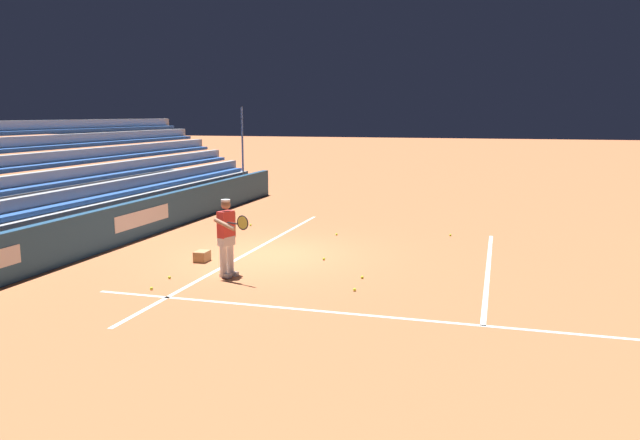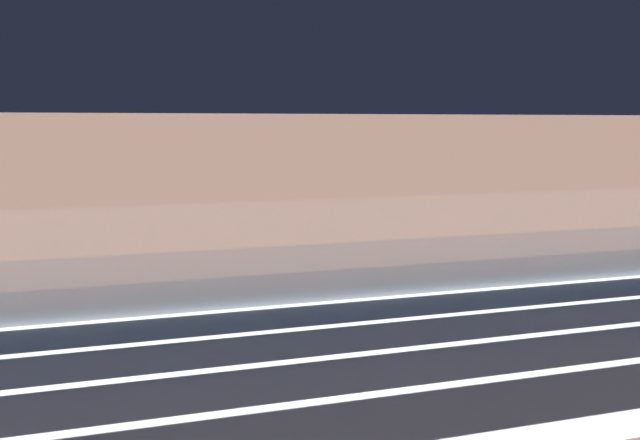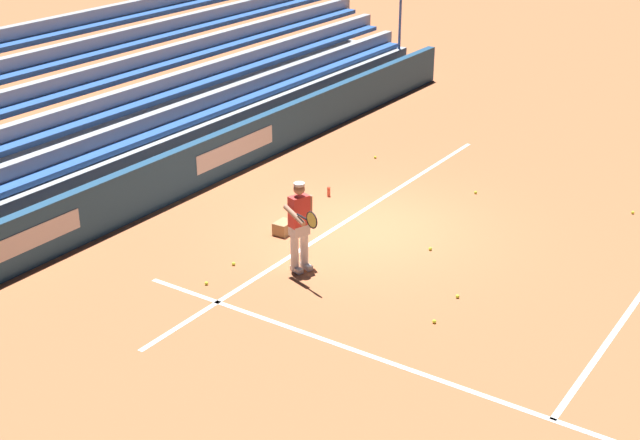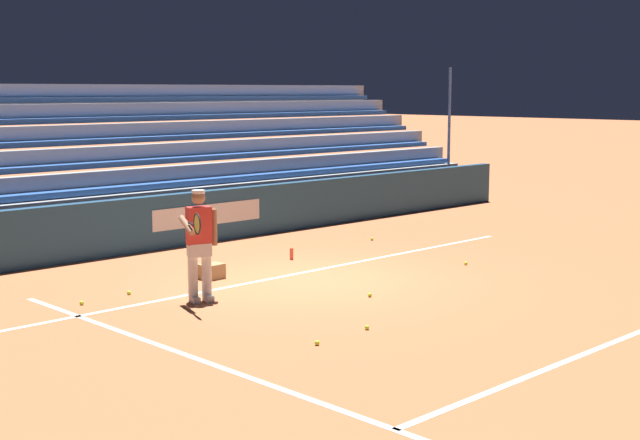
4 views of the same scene
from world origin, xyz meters
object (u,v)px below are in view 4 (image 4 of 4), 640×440
object	(u,v)px
tennis_player	(199,244)
tennis_ball_near_player	(82,303)
tennis_ball_midcourt	(370,295)
tennis_ball_on_baseline	(466,263)
tennis_ball_far_left	(372,239)
tennis_ball_far_right	(317,343)
water_bottle	(292,254)
ball_box_cardboard	(211,271)
tennis_ball_stray_back	(367,327)
tennis_ball_toward_net	(129,293)

from	to	relation	value
tennis_player	tennis_ball_near_player	distance (m)	1.97
tennis_ball_midcourt	tennis_ball_on_baseline	bearing A→B (deg)	-170.97
tennis_ball_on_baseline	tennis_player	bearing A→B (deg)	-12.07
tennis_ball_on_baseline	tennis_ball_far_left	distance (m)	3.14
tennis_ball_on_baseline	tennis_ball_midcourt	bearing A→B (deg)	9.03
tennis_ball_near_player	tennis_ball_far_right	xyz separation A→B (m)	(-1.06, 4.01, 0.00)
tennis_ball_near_player	tennis_ball_on_baseline	size ratio (longest dim) A/B	1.00
tennis_ball_far_right	tennis_ball_far_left	distance (m)	8.03
tennis_player	tennis_ball_far_left	distance (m)	6.36
tennis_player	tennis_ball_on_baseline	size ratio (longest dim) A/B	25.98
tennis_ball_far_right	water_bottle	xyz separation A→B (m)	(-3.66, -4.49, 0.08)
ball_box_cardboard	water_bottle	distance (m)	2.20
tennis_ball_stray_back	water_bottle	size ratio (longest dim) A/B	0.30
tennis_player	tennis_ball_on_baseline	bearing A→B (deg)	167.93
water_bottle	tennis_player	bearing A→B (deg)	24.93
tennis_ball_far_left	tennis_ball_toward_net	bearing A→B (deg)	6.91
ball_box_cardboard	tennis_ball_toward_net	size ratio (longest dim) A/B	6.06
tennis_ball_toward_net	tennis_ball_midcourt	bearing A→B (deg)	133.59
tennis_ball_midcourt	tennis_ball_far_left	size ratio (longest dim) A/B	1.00
water_bottle	tennis_ball_on_baseline	bearing A→B (deg)	126.36
ball_box_cardboard	tennis_ball_on_baseline	distance (m)	4.73
tennis_ball_stray_back	water_bottle	bearing A→B (deg)	-121.00
tennis_player	tennis_ball_stray_back	distance (m)	3.09
tennis_ball_toward_net	tennis_ball_on_baseline	distance (m)	6.22
tennis_ball_far_right	water_bottle	size ratio (longest dim) A/B	0.30
tennis_ball_stray_back	tennis_ball_midcourt	world-z (taller)	same
ball_box_cardboard	tennis_ball_stray_back	distance (m)	4.12
tennis_ball_far_left	ball_box_cardboard	bearing A→B (deg)	8.61
tennis_ball_on_baseline	tennis_ball_stray_back	bearing A→B (deg)	21.11
tennis_ball_on_baseline	tennis_ball_far_right	bearing A→B (deg)	18.16
tennis_ball_stray_back	tennis_ball_on_baseline	world-z (taller)	same
ball_box_cardboard	tennis_ball_midcourt	distance (m)	2.97
tennis_ball_toward_net	tennis_ball_midcourt	size ratio (longest dim) A/B	1.00
tennis_player	water_bottle	size ratio (longest dim) A/B	7.80
ball_box_cardboard	tennis_ball_far_right	distance (m)	4.41
tennis_ball_midcourt	water_bottle	bearing A→B (deg)	-111.12
tennis_player	tennis_ball_midcourt	bearing A→B (deg)	141.91
tennis_ball_far_right	tennis_ball_far_left	size ratio (longest dim) A/B	1.00
tennis_player	tennis_ball_far_right	xyz separation A→B (m)	(0.37, 2.96, -0.86)
tennis_player	tennis_ball_stray_back	size ratio (longest dim) A/B	25.98
water_bottle	tennis_ball_far_right	bearing A→B (deg)	50.81
tennis_ball_toward_net	tennis_ball_far_right	distance (m)	4.10
tennis_ball_far_right	water_bottle	bearing A→B (deg)	-129.19
tennis_ball_toward_net	tennis_ball_near_player	bearing A→B (deg)	5.64
tennis_ball_near_player	tennis_ball_midcourt	xyz separation A→B (m)	(-3.51, 2.67, 0.00)
ball_box_cardboard	tennis_ball_on_baseline	bearing A→B (deg)	150.73
tennis_ball_far_right	tennis_ball_far_left	bearing A→B (deg)	-142.47
tennis_player	ball_box_cardboard	bearing A→B (deg)	-133.25
tennis_ball_near_player	water_bottle	world-z (taller)	water_bottle
tennis_ball_on_baseline	ball_box_cardboard	bearing A→B (deg)	-29.27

